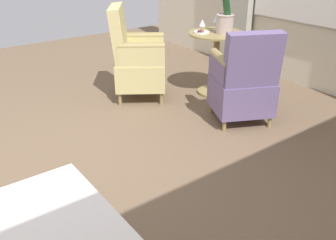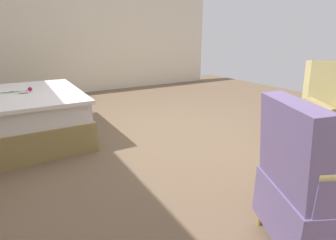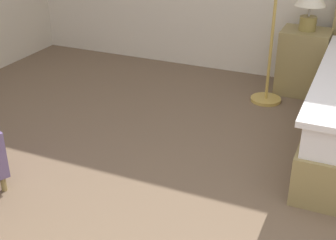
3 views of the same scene
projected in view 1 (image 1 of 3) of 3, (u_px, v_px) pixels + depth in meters
name	position (u px, v px, depth m)	size (l,w,h in m)	color
ground_plane	(36.00, 180.00, 2.81)	(8.19, 8.19, 0.00)	brown
side_table_round	(216.00, 58.00, 4.22)	(0.63, 0.63, 0.71)	#96824E
champagne_bucket	(225.00, 20.00, 4.01)	(0.19, 0.19, 0.46)	#C0A9A3
wine_glass_near_bucket	(216.00, 20.00, 4.19)	(0.08, 0.08, 0.15)	white
wine_glass_near_edge	(202.00, 23.00, 3.98)	(0.07, 0.07, 0.16)	white
snack_plate	(202.00, 32.00, 4.09)	(0.18, 0.18, 0.04)	white
armchair_by_window	(244.00, 83.00, 3.55)	(0.71, 0.72, 0.92)	#96824E
armchair_facing_bed	(136.00, 59.00, 4.11)	(0.78, 0.77, 1.02)	#96824E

